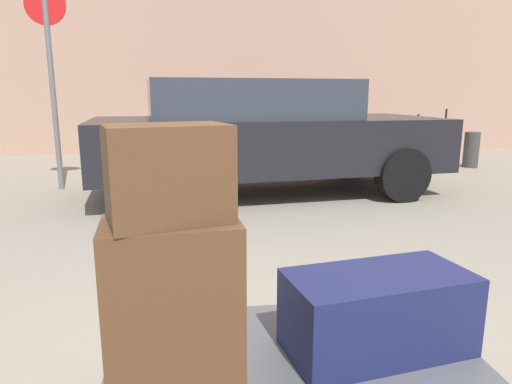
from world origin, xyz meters
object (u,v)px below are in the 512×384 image
(luggage_cart, at_px, (297,380))
(bollard_kerb_near, at_px, (386,151))
(duffel_bag_brown_topmost_pile, at_px, (168,174))
(bollard_kerb_mid, at_px, (471,150))
(no_parking_sign, at_px, (51,67))
(duffel_bag_navy_rear_left, at_px, (378,312))
(parked_car, at_px, (263,134))
(bicycle_leaning, at_px, (425,138))
(suitcase_brown_rear_right, at_px, (174,319))

(luggage_cart, xyz_separation_m, bollard_kerb_near, (2.81, 5.99, 0.03))
(duffel_bag_brown_topmost_pile, xyz_separation_m, bollard_kerb_mid, (4.77, 6.18, -0.74))
(no_parking_sign, bearing_deg, duffel_bag_navy_rear_left, -62.69)
(parked_car, distance_m, bollard_kerb_near, 2.91)
(bicycle_leaning, relative_size, no_parking_sign, 0.67)
(bollard_kerb_near, bearing_deg, no_parking_sign, -167.60)
(luggage_cart, xyz_separation_m, bollard_kerb_mid, (4.36, 5.99, 0.03))
(bicycle_leaning, bearing_deg, bollard_kerb_near, -135.44)
(bicycle_leaning, distance_m, no_parking_sign, 6.98)
(luggage_cart, distance_m, bollard_kerb_near, 6.62)
(duffel_bag_navy_rear_left, bearing_deg, no_parking_sign, 106.82)
(bollard_kerb_near, height_order, bollard_kerb_mid, same)
(bollard_kerb_near, bearing_deg, duffel_bag_brown_topmost_pile, -117.51)
(bollard_kerb_near, xyz_separation_m, no_parking_sign, (-5.01, -1.10, 1.29))
(duffel_bag_navy_rear_left, height_order, no_parking_sign, no_parking_sign)
(no_parking_sign, bearing_deg, suitcase_brown_rear_right, -70.55)
(no_parking_sign, bearing_deg, duffel_bag_brown_topmost_pile, -70.55)
(no_parking_sign, bearing_deg, parked_car, -11.88)
(duffel_bag_navy_rear_left, xyz_separation_m, bollard_kerb_near, (2.51, 5.94, -0.18))
(suitcase_brown_rear_right, height_order, bollard_kerb_near, suitcase_brown_rear_right)
(duffel_bag_brown_topmost_pile, bearing_deg, no_parking_sign, 93.45)
(parked_car, height_order, bicycle_leaning, parked_car)
(bollard_kerb_mid, bearing_deg, luggage_cart, -126.06)
(no_parking_sign, bearing_deg, bollard_kerb_mid, 9.54)
(bicycle_leaning, bearing_deg, suitcase_brown_rear_right, -121.43)
(duffel_bag_brown_topmost_pile, relative_size, bicycle_leaning, 0.18)
(suitcase_brown_rear_right, height_order, parked_car, parked_car)
(duffel_bag_brown_topmost_pile, bearing_deg, bollard_kerb_near, 46.49)
(duffel_bag_navy_rear_left, height_order, bicycle_leaning, bicycle_leaning)
(bollard_kerb_near, bearing_deg, duffel_bag_navy_rear_left, -112.93)
(bicycle_leaning, distance_m, bollard_kerb_near, 1.97)
(luggage_cart, relative_size, bicycle_leaning, 0.75)
(suitcase_brown_rear_right, distance_m, bicycle_leaning, 8.86)
(parked_car, height_order, bollard_kerb_near, parked_car)
(suitcase_brown_rear_right, bearing_deg, parked_car, 72.76)
(bicycle_leaning, bearing_deg, bollard_kerb_mid, -83.92)
(bicycle_leaning, height_order, no_parking_sign, no_parking_sign)
(suitcase_brown_rear_right, relative_size, duffel_bag_navy_rear_left, 0.88)
(parked_car, relative_size, bollard_kerb_mid, 7.34)
(luggage_cart, bearing_deg, parked_car, 83.74)
(parked_car, xyz_separation_m, no_parking_sign, (-2.67, 0.56, 0.83))
(bollard_kerb_mid, bearing_deg, bicycle_leaning, 96.08)
(luggage_cart, relative_size, parked_car, 0.29)
(bollard_kerb_near, relative_size, no_parking_sign, 0.24)
(duffel_bag_navy_rear_left, bearing_deg, bollard_kerb_near, 56.59)
(duffel_bag_navy_rear_left, xyz_separation_m, bicycle_leaning, (3.91, 7.32, -0.11))
(bicycle_leaning, bearing_deg, duffel_bag_brown_topmost_pile, -121.43)
(luggage_cart, xyz_separation_m, duffel_bag_brown_topmost_pile, (-0.40, -0.19, 0.77))
(suitcase_brown_rear_right, relative_size, bollard_kerb_near, 0.94)
(parked_car, bearing_deg, duffel_bag_navy_rear_left, -92.32)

